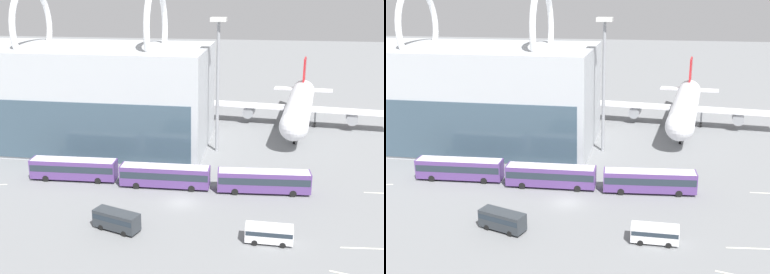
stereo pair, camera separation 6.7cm
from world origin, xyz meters
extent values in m
plane|color=slate|center=(0.00, 0.00, 0.00)|extent=(440.00, 440.00, 0.00)
torus|color=white|center=(-32.34, 24.64, 21.73)|extent=(1.10, 15.58, 15.58)
torus|color=white|center=(-8.82, 24.64, 21.73)|extent=(1.10, 15.58, 15.58)
cylinder|color=silver|center=(-39.26, 33.14, 5.04)|extent=(11.91, 29.46, 5.47)
cone|color=silver|center=(-35.97, 47.25, 5.04)|extent=(6.51, 7.37, 5.20)
cube|color=silver|center=(-38.86, 34.86, 4.08)|extent=(30.32, 10.31, 0.35)
cylinder|color=gray|center=(-30.59, 32.93, 2.78)|extent=(2.75, 3.51, 2.10)
cylinder|color=gray|center=(-47.12, 36.78, 2.78)|extent=(2.75, 3.51, 2.10)
cube|color=#5B338C|center=(-36.13, 46.56, 10.37)|extent=(1.82, 6.24, 9.02)
cube|color=silver|center=(-36.13, 46.56, 5.59)|extent=(14.59, 6.35, 0.28)
cylinder|color=gray|center=(-35.39, 34.05, 2.52)|extent=(0.36, 0.36, 3.95)
cylinder|color=black|center=(-35.39, 34.05, 0.55)|extent=(0.69, 1.17, 1.10)
cylinder|color=gray|center=(-42.32, 35.66, 2.52)|extent=(0.36, 0.36, 3.95)
cylinder|color=black|center=(-42.32, 35.66, 0.55)|extent=(0.69, 1.17, 1.10)
cylinder|color=white|center=(17.96, 40.31, 4.85)|extent=(8.92, 33.02, 5.26)
sphere|color=white|center=(16.11, 24.09, 4.85)|extent=(5.15, 5.15, 5.15)
cone|color=white|center=(19.81, 56.52, 4.85)|extent=(5.77, 7.68, 4.99)
cube|color=white|center=(18.19, 42.28, 3.93)|extent=(39.21, 8.59, 0.35)
cylinder|color=gray|center=(29.03, 41.04, 2.48)|extent=(2.80, 3.80, 2.42)
cylinder|color=gray|center=(7.34, 43.52, 2.48)|extent=(2.80, 3.80, 2.42)
cube|color=red|center=(19.72, 55.73, 9.26)|extent=(0.97, 5.08, 7.23)
cube|color=white|center=(19.72, 55.73, 5.38)|extent=(13.94, 4.73, 0.28)
cylinder|color=gray|center=(16.72, 29.43, 2.44)|extent=(0.36, 0.36, 3.78)
cylinder|color=black|center=(16.72, 29.43, 0.55)|extent=(0.57, 1.14, 1.10)
cylinder|color=gray|center=(21.58, 41.90, 2.44)|extent=(0.36, 0.36, 3.78)
cylinder|color=black|center=(21.58, 41.90, 0.55)|extent=(0.57, 1.14, 1.10)
cylinder|color=gray|center=(14.79, 42.67, 2.44)|extent=(0.36, 0.36, 3.78)
cylinder|color=black|center=(14.79, 42.67, 0.55)|extent=(0.57, 1.14, 1.10)
cube|color=#56387A|center=(-18.04, 5.69, 1.85)|extent=(13.52, 3.30, 2.95)
cube|color=#232D38|center=(-18.04, 5.69, 2.15)|extent=(13.25, 3.31, 1.03)
cube|color=silver|center=(-18.04, 5.69, 3.27)|extent=(13.11, 3.20, 0.12)
cylinder|color=black|center=(-13.94, 7.12, 0.50)|extent=(1.01, 0.34, 1.00)
cylinder|color=black|center=(-13.83, 4.63, 0.50)|extent=(1.01, 0.34, 1.00)
cylinder|color=black|center=(-22.25, 6.75, 0.50)|extent=(1.01, 0.34, 1.00)
cylinder|color=black|center=(-22.14, 4.25, 0.50)|extent=(1.01, 0.34, 1.00)
cube|color=#56387A|center=(-3.41, 5.04, 1.85)|extent=(13.48, 3.06, 2.95)
cube|color=#232D38|center=(-3.41, 5.04, 2.15)|extent=(13.21, 3.08, 1.03)
cube|color=silver|center=(-3.41, 5.04, 3.27)|extent=(13.07, 2.97, 0.12)
cylinder|color=black|center=(0.71, 6.40, 0.50)|extent=(1.01, 0.33, 1.00)
cylinder|color=black|center=(0.78, 3.91, 0.50)|extent=(1.01, 0.33, 1.00)
cylinder|color=black|center=(-7.60, 6.18, 0.50)|extent=(1.01, 0.33, 1.00)
cylinder|color=black|center=(-7.53, 3.68, 0.50)|extent=(1.01, 0.33, 1.00)
cube|color=#56387A|center=(11.22, 5.31, 1.85)|extent=(13.58, 3.71, 2.95)
cube|color=#232D38|center=(11.22, 5.31, 2.15)|extent=(13.31, 3.72, 1.03)
cube|color=silver|center=(11.22, 5.31, 3.27)|extent=(13.17, 3.60, 0.12)
cylinder|color=black|center=(15.27, 6.87, 0.50)|extent=(1.02, 0.38, 1.00)
cylinder|color=black|center=(15.46, 4.38, 0.50)|extent=(1.02, 0.38, 1.00)
cylinder|color=black|center=(6.98, 6.23, 0.50)|extent=(1.02, 0.38, 1.00)
cylinder|color=black|center=(7.17, 3.75, 0.50)|extent=(1.02, 0.38, 1.00)
cube|color=#2D3338|center=(-6.53, -9.04, 1.38)|extent=(6.29, 3.85, 2.16)
cube|color=#232D38|center=(-6.53, -9.04, 1.72)|extent=(6.12, 3.81, 0.65)
cylinder|color=black|center=(-8.47, -9.40, 0.35)|extent=(0.73, 0.43, 0.70)
cylinder|color=black|center=(-7.85, -7.57, 0.35)|extent=(0.73, 0.43, 0.70)
cylinder|color=black|center=(-5.21, -10.51, 0.35)|extent=(0.73, 0.43, 0.70)
cylinder|color=black|center=(-4.59, -8.68, 0.35)|extent=(0.73, 0.43, 0.70)
cube|color=silver|center=(12.09, -9.25, 1.23)|extent=(5.62, 2.17, 1.86)
cube|color=#232D38|center=(12.09, -9.25, 1.53)|extent=(5.45, 2.18, 0.56)
cylinder|color=black|center=(13.72, -8.31, 0.35)|extent=(0.70, 0.23, 0.70)
cylinder|color=black|center=(13.69, -10.26, 0.35)|extent=(0.70, 0.23, 0.70)
cylinder|color=black|center=(10.49, -8.25, 0.35)|extent=(0.70, 0.23, 0.70)
cylinder|color=black|center=(10.45, -10.20, 0.35)|extent=(0.70, 0.23, 0.70)
cylinder|color=gray|center=(2.46, 22.98, 11.66)|extent=(0.59, 0.59, 23.32)
cube|color=silver|center=(2.46, 22.98, 23.59)|extent=(2.71, 2.71, 0.68)
cube|color=silver|center=(24.71, -8.69, 0.00)|extent=(8.84, 1.07, 0.01)
camera|label=1|loc=(11.01, -60.46, 28.80)|focal=45.00mm
camera|label=2|loc=(11.08, -60.45, 28.80)|focal=45.00mm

